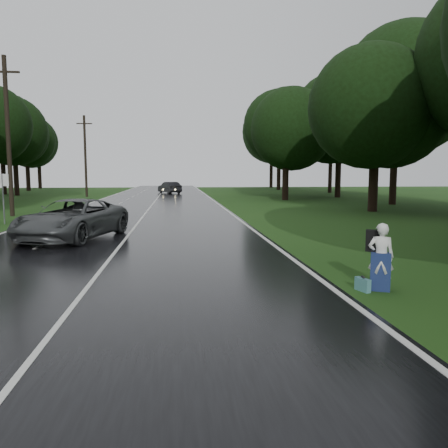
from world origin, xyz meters
The scene contains 14 objects.
ground centered at (0.00, 0.00, 0.00)m, with size 160.00×160.00×0.00m, color #1D4012.
road centered at (0.00, 20.00, 0.02)m, with size 12.00×140.00×0.04m, color black.
lane_center centered at (0.00, 20.00, 0.04)m, with size 0.12×140.00×0.01m, color silver.
grey_car centered at (-2.17, 9.23, 0.86)m, with size 2.74×5.94×1.65m, color #434748.
far_car centered at (1.16, 51.46, 0.83)m, with size 1.66×4.77×1.57m, color black.
hitchhiker centered at (6.91, 0.16, 0.75)m, with size 0.69×0.67×1.61m.
suitcase centered at (6.48, 0.12, 0.16)m, with size 0.13×0.44×0.31m, color teal.
utility_pole_mid centered at (-8.50, 20.29, 0.00)m, with size 1.80×0.28×10.10m, color black, non-canonical shape.
utility_pole_far centered at (-8.50, 44.37, 0.00)m, with size 1.80×0.28×9.48m, color black, non-canonical shape.
road_sign_b centered at (-7.20, 15.43, 0.00)m, with size 0.66×0.10×2.73m, color white, non-canonical shape.
tree_left_f centered at (-17.81, 48.38, 0.00)m, with size 9.02×9.02×14.09m, color black, non-canonical shape.
tree_right_d centered at (16.35, 21.26, 0.00)m, with size 7.94×7.94×12.40m, color black, non-canonical shape.
tree_right_e centered at (13.38, 35.59, 0.00)m, with size 7.92×7.92×12.37m, color black, non-canonical shape.
tree_right_f centered at (16.18, 46.78, 0.00)m, with size 9.98×9.98×15.59m, color black, non-canonical shape.
Camera 1 is at (2.16, -9.65, 2.75)m, focal length 35.54 mm.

